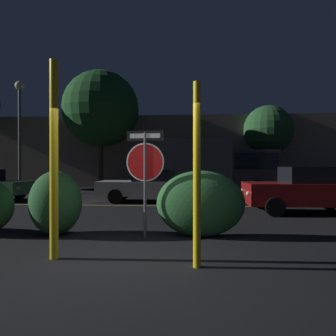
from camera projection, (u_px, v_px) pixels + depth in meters
ground_plane at (122, 262)px, 5.26m from camera, size 260.00×260.00×0.00m
road_center_stripe at (164, 206)px, 12.75m from camera, size 39.27×0.12×0.01m
stop_sign at (145, 163)px, 7.00m from camera, size 0.83×0.10×2.30m
yellow_pole_left at (54, 159)px, 5.44m from camera, size 0.14×0.14×3.32m
yellow_pole_right at (197, 175)px, 4.99m from camera, size 0.12×0.12×2.83m
hedge_bush_2 at (56, 203)px, 7.35m from camera, size 1.16×1.12×1.44m
hedge_bush_3 at (201, 204)px, 7.14m from camera, size 1.93×0.78×1.45m
passing_car_2 at (152, 186)px, 14.25m from camera, size 4.70×2.15×1.39m
passing_car_3 at (305, 190)px, 10.79m from camera, size 3.92×2.06×1.52m
delivery_truck at (217, 165)px, 18.66m from camera, size 6.71×2.38×3.06m
street_lamp at (20, 115)px, 18.88m from camera, size 0.51×0.51×6.47m
tree_0 at (101, 109)px, 22.16m from camera, size 5.17×5.17×8.03m
tree_1 at (268, 130)px, 23.01m from camera, size 3.47×3.47×5.83m
building_backdrop at (182, 153)px, 25.63m from camera, size 27.29×4.50×5.24m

